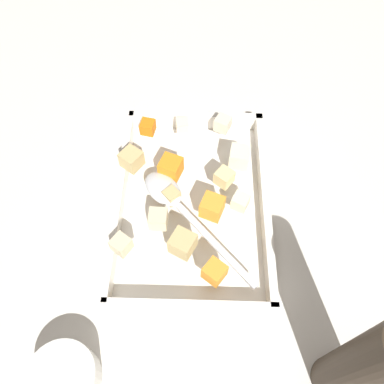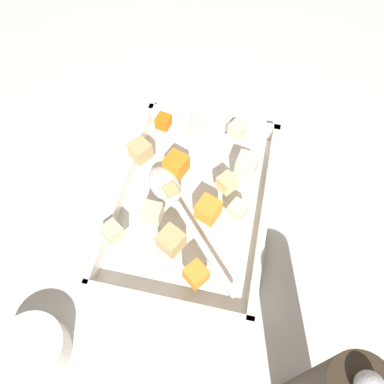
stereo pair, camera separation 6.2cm
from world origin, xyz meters
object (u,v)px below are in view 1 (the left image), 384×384
serving_spoon (169,193)px  pepper_mill (366,366)px  small_prep_bowl (64,378)px  baking_dish (192,206)px

serving_spoon → pepper_mill: bearing=0.9°
serving_spoon → small_prep_bowl: serving_spoon is taller
small_prep_bowl → pepper_mill: bearing=-88.2°
baking_dish → small_prep_bowl: size_ratio=4.00×
serving_spoon → pepper_mill: (-0.26, -0.24, 0.06)m
serving_spoon → small_prep_bowl: bearing=-66.5°
baking_dish → pepper_mill: 0.34m
small_prep_bowl → serving_spoon: bearing=-24.7°
baking_dish → small_prep_bowl: 0.32m
serving_spoon → pepper_mill: pepper_mill is taller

